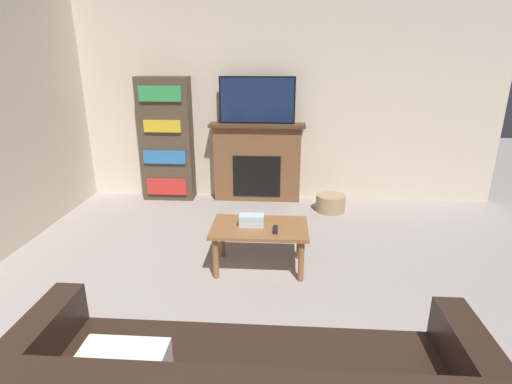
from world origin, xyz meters
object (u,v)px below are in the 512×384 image
Objects in this scene: fireplace at (257,162)px; storage_basket at (330,203)px; tv at (257,100)px; bookshelf at (166,140)px; coffee_table at (260,232)px.

fireplace reaches higher than storage_basket.
fireplace is 0.80m from tv.
tv is 1.30m from bookshelf.
fireplace is 1.88m from coffee_table.
coffee_table is at bearing -85.66° from tv.
bookshelf is at bearing -179.85° from tv.
storage_basket is (0.80, 1.48, -0.25)m from coffee_table.
storage_basket is (0.94, -0.38, -0.41)m from fireplace.
tv reaches higher than coffee_table.
fireplace is 0.76× the size of bookshelf.
bookshelf is (-1.19, -0.02, 0.28)m from fireplace.
coffee_table is at bearing -85.70° from fireplace.
storage_basket is at bearing -21.01° from tv.
bookshelf reaches higher than coffee_table.
storage_basket is at bearing 61.55° from coffee_table.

